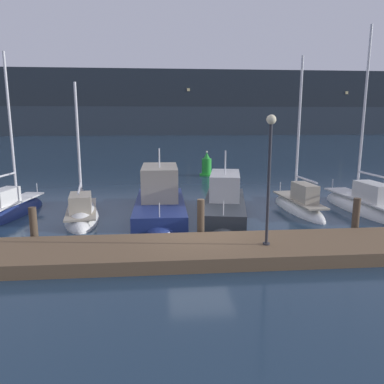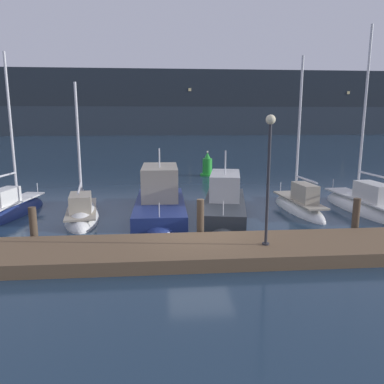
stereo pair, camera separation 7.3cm
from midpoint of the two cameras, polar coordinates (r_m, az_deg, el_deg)
ground_plane at (r=14.58m, az=1.41°, el=-7.50°), size 400.00×400.00×0.00m
dock at (r=12.95m, az=2.23°, el=-8.91°), size 33.58×2.80×0.45m
mooring_pile_1 at (r=15.01m, az=-22.88°, el=-4.90°), size 0.28×0.28×1.48m
mooring_pile_2 at (r=14.32m, az=1.43°, el=-4.37°), size 0.28×0.28×1.66m
mooring_pile_3 at (r=16.21m, az=23.79°, el=-3.63°), size 0.28×0.28×1.58m
sailboat_berth_2 at (r=20.26m, az=-25.48°, el=-2.80°), size 2.14×5.37×8.44m
sailboat_berth_3 at (r=18.46m, az=-16.29°, el=-3.55°), size 2.35×5.37×7.06m
motorboat_berth_4 at (r=18.92m, az=-4.77°, el=-1.82°), size 2.69×7.41×3.76m
motorboat_berth_5 at (r=18.54m, az=5.10°, el=-2.32°), size 3.38×7.23×3.70m
sailboat_berth_6 at (r=19.86m, az=16.08°, el=-2.28°), size 1.61×5.30×8.28m
sailboat_berth_7 at (r=21.03m, az=24.69°, el=-2.23°), size 2.00×6.53×9.90m
channel_buoy at (r=30.82m, az=2.42°, el=3.93°), size 1.18×1.18×2.04m
dock_lamppost at (r=12.46m, az=11.82°, el=4.74°), size 0.32×0.32×4.34m
hillside_backdrop at (r=116.12m, az=-4.14°, el=13.04°), size 240.00×23.00×18.20m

